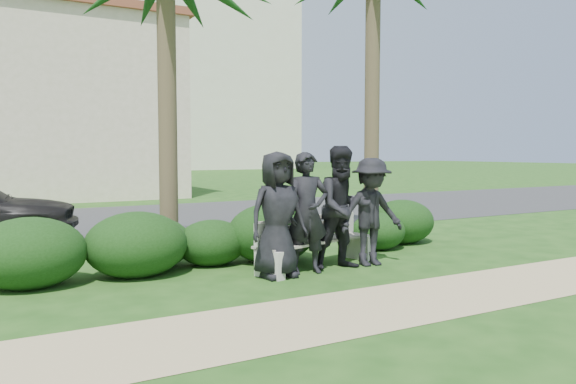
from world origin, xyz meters
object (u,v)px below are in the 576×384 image
park_bench (316,245)px  man_b (307,213)px  man_a (277,215)px  man_c (343,208)px  man_d (371,212)px

park_bench → man_b: 0.72m
man_a → man_c: bearing=-0.4°
man_b → man_d: bearing=9.5°
park_bench → man_a: (-0.86, -0.32, 0.56)m
man_c → man_d: size_ratio=1.11×
man_b → man_a: bearing=-167.2°
park_bench → man_c: bearing=-59.3°
man_b → man_d: man_b is taller
man_d → man_c: bearing=-176.5°
park_bench → man_c: size_ratio=1.23×
man_c → man_d: bearing=4.1°
park_bench → man_d: man_d is taller
man_d → man_b: bearing=-176.1°
park_bench → man_c: (0.31, -0.29, 0.60)m
man_a → man_b: 0.52m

